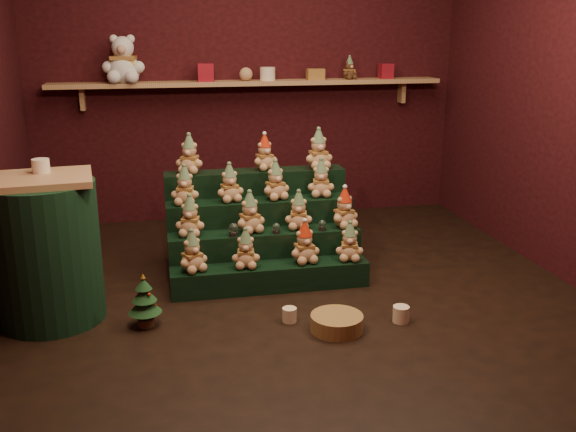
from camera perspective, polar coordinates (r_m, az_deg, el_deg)
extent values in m
plane|color=black|center=(4.52, 0.41, -6.87)|extent=(4.00, 4.00, 0.00)
cube|color=black|center=(6.18, -3.60, 12.79)|extent=(4.00, 0.10, 2.80)
cube|color=black|center=(2.22, 11.58, 6.10)|extent=(4.00, 0.10, 2.80)
cube|color=tan|center=(6.01, -3.34, 11.74)|extent=(3.60, 0.26, 0.04)
cube|color=tan|center=(6.07, -17.80, 9.90)|extent=(0.04, 0.12, 0.20)
cube|color=tan|center=(6.48, 10.07, 10.78)|extent=(0.04, 0.12, 0.20)
cube|color=black|center=(4.56, -1.57, -5.43)|extent=(1.40, 0.22, 0.18)
cube|color=black|center=(4.73, -2.05, -3.45)|extent=(1.40, 0.22, 0.36)
cube|color=black|center=(4.91, -2.49, -1.61)|extent=(1.40, 0.22, 0.54)
cube|color=black|center=(5.09, -2.90, 0.11)|extent=(1.40, 0.22, 0.72)
cylinder|color=black|center=(4.58, -4.87, -1.62)|extent=(0.07, 0.07, 0.03)
sphere|color=white|center=(4.57, -4.88, -1.06)|extent=(0.07, 0.07, 0.07)
cylinder|color=black|center=(4.63, -1.04, -1.41)|extent=(0.05, 0.05, 0.02)
sphere|color=white|center=(4.61, -1.04, -0.97)|extent=(0.06, 0.06, 0.06)
cylinder|color=black|center=(4.70, 3.06, -1.15)|extent=(0.05, 0.05, 0.02)
sphere|color=white|center=(4.69, 3.07, -0.71)|extent=(0.06, 0.06, 0.06)
cube|color=tan|center=(4.13, -21.24, 3.05)|extent=(0.66, 0.57, 0.04)
cylinder|color=black|center=(4.25, -20.60, -3.06)|extent=(0.65, 0.65, 0.89)
cylinder|color=beige|center=(4.21, -21.12, 4.19)|extent=(0.11, 0.11, 0.08)
cylinder|color=#492E1A|center=(4.14, -12.51, -9.18)|extent=(0.10, 0.10, 0.05)
cone|color=#133615|center=(4.09, -12.62, -7.68)|extent=(0.21, 0.21, 0.10)
cone|color=#133615|center=(4.06, -12.68, -6.76)|extent=(0.15, 0.15, 0.09)
cone|color=#133615|center=(4.04, -12.74, -5.88)|extent=(0.10, 0.10, 0.07)
cone|color=gold|center=(4.02, -12.78, -5.21)|extent=(0.03, 0.03, 0.03)
cylinder|color=beige|center=(4.09, 0.13, -8.78)|extent=(0.09, 0.09, 0.09)
cylinder|color=beige|center=(4.15, 10.01, -8.59)|extent=(0.10, 0.10, 0.10)
cylinder|color=olive|center=(3.99, 4.36, -9.45)|extent=(0.42, 0.42, 0.10)
cube|color=maroon|center=(5.94, -7.37, 12.54)|extent=(0.14, 0.14, 0.16)
cylinder|color=beige|center=(6.01, -1.83, 12.52)|extent=(0.14, 0.14, 0.12)
cube|color=maroon|center=(6.31, 8.69, 12.62)|extent=(0.12, 0.12, 0.14)
sphere|color=tan|center=(5.98, -3.76, 12.47)|extent=(0.12, 0.12, 0.12)
cube|color=#C5531B|center=(6.11, 2.46, 12.48)|extent=(0.16, 0.10, 0.10)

